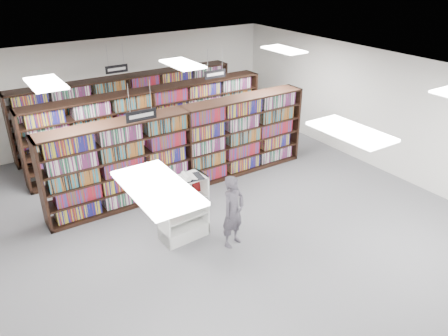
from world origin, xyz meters
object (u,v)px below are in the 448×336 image
bookshelf_row_near (186,149)px  endcap_display (183,217)px  open_book (187,177)px  shopper (233,211)px

bookshelf_row_near → endcap_display: bookshelf_row_near is taller
endcap_display → open_book: (0.09, -0.08, 0.95)m
endcap_display → shopper: 1.12m
endcap_display → open_book: bearing=-45.2°
open_book → shopper: bearing=-40.8°
shopper → endcap_display: bearing=116.1°
bookshelf_row_near → endcap_display: size_ratio=5.04×
bookshelf_row_near → shopper: (-0.42, -2.70, -0.27)m
bookshelf_row_near → open_book: size_ratio=10.44×
endcap_display → open_book: size_ratio=2.07×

